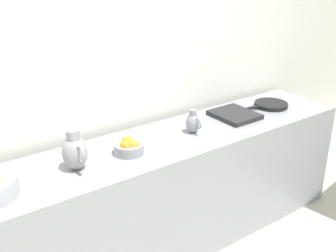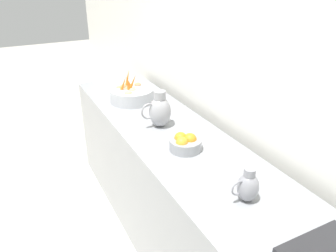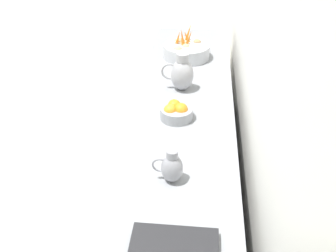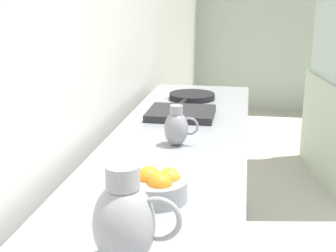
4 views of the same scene
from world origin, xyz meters
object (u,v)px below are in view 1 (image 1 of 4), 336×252
object	(u,v)px
orange_bowl	(129,147)
skillet_on_counter	(270,105)
metal_pitcher_tall	(75,152)
metal_pitcher_short	(193,122)

from	to	relation	value
orange_bowl	skillet_on_counter	size ratio (longest dim) A/B	0.43
orange_bowl	metal_pitcher_tall	size ratio (longest dim) A/B	0.76
skillet_on_counter	orange_bowl	bearing A→B (deg)	-87.54
orange_bowl	skillet_on_counter	distance (m)	1.41
metal_pitcher_tall	metal_pitcher_short	xyz separation A→B (m)	(-0.01, 0.91, -0.04)
metal_pitcher_tall	metal_pitcher_short	distance (m)	0.91
metal_pitcher_tall	skillet_on_counter	world-z (taller)	metal_pitcher_tall
orange_bowl	skillet_on_counter	bearing A→B (deg)	92.46
metal_pitcher_short	orange_bowl	bearing A→B (deg)	-87.70
orange_bowl	metal_pitcher_short	xyz separation A→B (m)	(-0.02, 0.54, 0.03)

